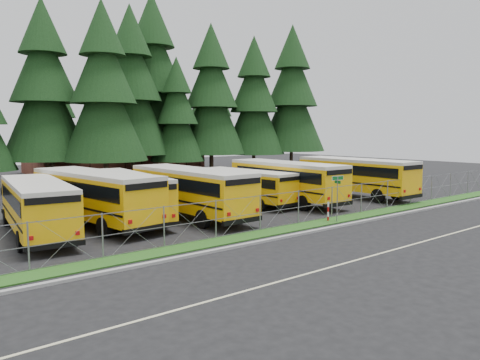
{
  "coord_description": "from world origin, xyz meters",
  "views": [
    {
      "loc": [
        -20.73,
        -20.05,
        5.51
      ],
      "look_at": [
        -1.41,
        4.0,
        2.23
      ],
      "focal_mm": 35.0,
      "sensor_mm": 36.0,
      "label": 1
    }
  ],
  "objects_px": {
    "bus_5": "(243,187)",
    "bus_2": "(124,197)",
    "bus_0": "(36,208)",
    "bus_6": "(283,182)",
    "bus_3": "(187,193)",
    "striped_bollard": "(328,212)",
    "street_sign": "(337,189)",
    "bus_east": "(352,178)",
    "bus_1": "(92,198)"
  },
  "relations": [
    {
      "from": "street_sign",
      "to": "bus_east",
      "type": "bearing_deg",
      "value": 33.72
    },
    {
      "from": "bus_2",
      "to": "striped_bollard",
      "type": "bearing_deg",
      "value": -34.15
    },
    {
      "from": "bus_0",
      "to": "bus_3",
      "type": "height_order",
      "value": "bus_3"
    },
    {
      "from": "bus_6",
      "to": "bus_5",
      "type": "bearing_deg",
      "value": 156.57
    },
    {
      "from": "bus_2",
      "to": "bus_6",
      "type": "height_order",
      "value": "bus_6"
    },
    {
      "from": "bus_5",
      "to": "bus_3",
      "type": "bearing_deg",
      "value": -168.5
    },
    {
      "from": "street_sign",
      "to": "striped_bollard",
      "type": "bearing_deg",
      "value": 114.05
    },
    {
      "from": "bus_3",
      "to": "street_sign",
      "type": "bearing_deg",
      "value": -50.4
    },
    {
      "from": "bus_0",
      "to": "bus_5",
      "type": "relative_size",
      "value": 1.12
    },
    {
      "from": "bus_6",
      "to": "bus_east",
      "type": "distance_m",
      "value": 7.04
    },
    {
      "from": "bus_1",
      "to": "bus_5",
      "type": "xyz_separation_m",
      "value": [
        11.65,
        0.33,
        -0.28
      ]
    },
    {
      "from": "bus_6",
      "to": "striped_bollard",
      "type": "relative_size",
      "value": 9.99
    },
    {
      "from": "bus_1",
      "to": "striped_bollard",
      "type": "height_order",
      "value": "bus_1"
    },
    {
      "from": "bus_0",
      "to": "bus_2",
      "type": "xyz_separation_m",
      "value": [
        5.35,
        0.99,
        0.01
      ]
    },
    {
      "from": "bus_5",
      "to": "bus_6",
      "type": "relative_size",
      "value": 0.82
    },
    {
      "from": "bus_1",
      "to": "bus_2",
      "type": "bearing_deg",
      "value": -5.93
    },
    {
      "from": "bus_1",
      "to": "bus_2",
      "type": "height_order",
      "value": "bus_1"
    },
    {
      "from": "street_sign",
      "to": "striped_bollard",
      "type": "xyz_separation_m",
      "value": [
        -0.22,
        0.49,
        -1.43
      ]
    },
    {
      "from": "bus_2",
      "to": "bus_0",
      "type": "bearing_deg",
      "value": -163.56
    },
    {
      "from": "striped_bollard",
      "to": "bus_6",
      "type": "bearing_deg",
      "value": 67.33
    },
    {
      "from": "bus_6",
      "to": "striped_bollard",
      "type": "height_order",
      "value": "bus_6"
    },
    {
      "from": "bus_1",
      "to": "street_sign",
      "type": "distance_m",
      "value": 14.51
    },
    {
      "from": "street_sign",
      "to": "striped_bollard",
      "type": "distance_m",
      "value": 1.53
    },
    {
      "from": "bus_east",
      "to": "striped_bollard",
      "type": "height_order",
      "value": "bus_east"
    },
    {
      "from": "bus_1",
      "to": "bus_5",
      "type": "height_order",
      "value": "bus_1"
    },
    {
      "from": "bus_3",
      "to": "striped_bollard",
      "type": "distance_m",
      "value": 8.88
    },
    {
      "from": "bus_5",
      "to": "bus_east",
      "type": "height_order",
      "value": "bus_east"
    },
    {
      "from": "bus_1",
      "to": "bus_6",
      "type": "relative_size",
      "value": 1.0
    },
    {
      "from": "bus_0",
      "to": "bus_1",
      "type": "relative_size",
      "value": 0.92
    },
    {
      "from": "bus_0",
      "to": "striped_bollard",
      "type": "xyz_separation_m",
      "value": [
        14.88,
        -7.04,
        -0.85
      ]
    },
    {
      "from": "bus_0",
      "to": "bus_6",
      "type": "relative_size",
      "value": 0.92
    },
    {
      "from": "street_sign",
      "to": "bus_6",
      "type": "bearing_deg",
      "value": 70.16
    },
    {
      "from": "striped_bollard",
      "to": "bus_1",
      "type": "bearing_deg",
      "value": 145.41
    },
    {
      "from": "bus_east",
      "to": "street_sign",
      "type": "height_order",
      "value": "bus_east"
    },
    {
      "from": "bus_2",
      "to": "street_sign",
      "type": "height_order",
      "value": "bus_2"
    },
    {
      "from": "bus_6",
      "to": "street_sign",
      "type": "xyz_separation_m",
      "value": [
        -2.7,
        -7.5,
        0.46
      ]
    },
    {
      "from": "bus_2",
      "to": "bus_5",
      "type": "xyz_separation_m",
      "value": [
        9.62,
        0.27,
        -0.16
      ]
    },
    {
      "from": "bus_1",
      "to": "bus_3",
      "type": "distance_m",
      "value": 5.81
    },
    {
      "from": "bus_east",
      "to": "striped_bollard",
      "type": "bearing_deg",
      "value": -148.92
    },
    {
      "from": "bus_6",
      "to": "street_sign",
      "type": "height_order",
      "value": "bus_6"
    },
    {
      "from": "bus_2",
      "to": "bus_5",
      "type": "relative_size",
      "value": 1.13
    },
    {
      "from": "bus_3",
      "to": "bus_5",
      "type": "height_order",
      "value": "bus_3"
    },
    {
      "from": "bus_0",
      "to": "bus_3",
      "type": "relative_size",
      "value": 0.93
    },
    {
      "from": "bus_1",
      "to": "bus_3",
      "type": "relative_size",
      "value": 1.01
    },
    {
      "from": "bus_5",
      "to": "bus_2",
      "type": "bearing_deg",
      "value": 176.91
    },
    {
      "from": "bus_1",
      "to": "bus_east",
      "type": "xyz_separation_m",
      "value": [
        21.45,
        -2.01,
        0.01
      ]
    },
    {
      "from": "bus_1",
      "to": "striped_bollard",
      "type": "bearing_deg",
      "value": -42.17
    },
    {
      "from": "bus_1",
      "to": "bus_0",
      "type": "bearing_deg",
      "value": -171.92
    },
    {
      "from": "bus_5",
      "to": "striped_bollard",
      "type": "relative_size",
      "value": 8.21
    },
    {
      "from": "striped_bollard",
      "to": "bus_3",
      "type": "bearing_deg",
      "value": 132.08
    }
  ]
}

